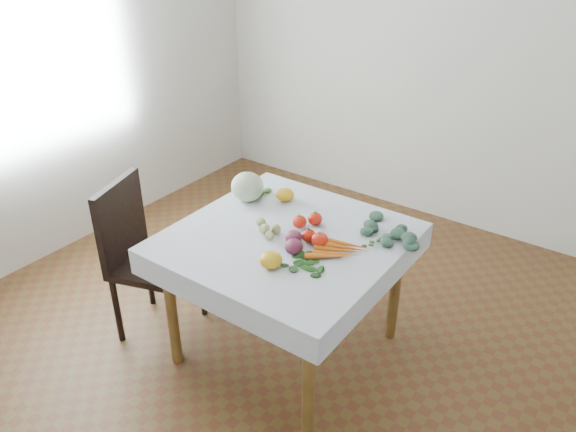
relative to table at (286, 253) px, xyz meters
name	(u,v)px	position (x,y,z in m)	size (l,w,h in m)	color
ground	(287,347)	(0.00, 0.00, -0.65)	(4.00, 4.00, 0.00)	brown
back_wall	(449,48)	(0.00, 2.00, 0.70)	(4.00, 0.04, 2.70)	silver
left_wall	(35,64)	(-2.00, 0.00, 0.70)	(0.04, 4.00, 2.70)	silver
table	(286,253)	(0.00, 0.00, 0.00)	(1.00, 1.00, 0.75)	brown
tablecloth	(286,236)	(0.00, 0.00, 0.10)	(1.12, 1.12, 0.01)	white
chair	(141,249)	(-0.80, -0.31, -0.12)	(0.54, 0.54, 0.94)	black
cabbage	(247,187)	(-0.42, 0.20, 0.19)	(0.19, 0.19, 0.17)	beige
tomato_a	(315,219)	(0.05, 0.19, 0.14)	(0.08, 0.08, 0.07)	red
tomato_b	(320,240)	(0.19, 0.01, 0.14)	(0.09, 0.09, 0.08)	red
tomato_c	(309,236)	(0.12, 0.03, 0.13)	(0.07, 0.07, 0.06)	red
tomato_d	(300,222)	(0.00, 0.11, 0.14)	(0.08, 0.08, 0.07)	red
heirloom_back	(285,195)	(-0.24, 0.32, 0.14)	(0.11, 0.11, 0.07)	gold
heirloom_front	(271,260)	(0.10, -0.27, 0.14)	(0.11, 0.11, 0.08)	gold
onion_a	(294,237)	(0.07, -0.04, 0.14)	(0.09, 0.09, 0.07)	#5B1A3E
onion_b	(294,247)	(0.12, -0.11, 0.14)	(0.09, 0.09, 0.08)	#5B1A3E
tomatillo_cluster	(265,229)	(-0.11, -0.04, 0.13)	(0.11, 0.14, 0.05)	tan
carrot_bunch	(339,250)	(0.30, 0.02, 0.12)	(0.23, 0.27, 0.03)	#CF5F17
kale_bunch	(390,231)	(0.43, 0.32, 0.12)	(0.34, 0.26, 0.04)	#365844
basil_bunch	(310,263)	(0.24, -0.14, 0.11)	(0.24, 0.21, 0.01)	#205019
dill_bunch	(251,191)	(-0.46, 0.28, 0.11)	(0.24, 0.17, 0.02)	#3F6F33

